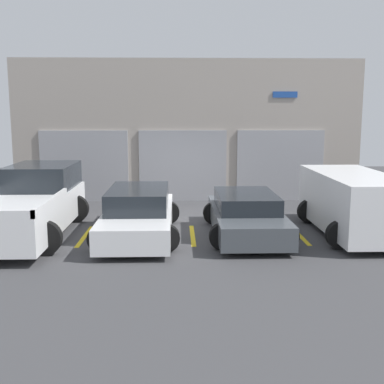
# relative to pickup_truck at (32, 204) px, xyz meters

# --- Properties ---
(ground_plane) EXTENTS (28.00, 28.00, 0.00)m
(ground_plane) POSITION_rel_pickup_truck_xyz_m (4.31, 1.85, -0.83)
(ground_plane) COLOR #3D3D3F
(shophouse_building) EXTENTS (12.82, 0.68, 5.18)m
(shophouse_building) POSITION_rel_pickup_truck_xyz_m (4.30, 5.14, 1.70)
(shophouse_building) COLOR #9E9389
(shophouse_building) RESTS_ON ground
(pickup_truck) EXTENTS (2.49, 5.44, 1.77)m
(pickup_truck) POSITION_rel_pickup_truck_xyz_m (0.00, 0.00, 0.00)
(pickup_truck) COLOR white
(pickup_truck) RESTS_ON ground
(sedan_white) EXTENTS (2.18, 4.74, 1.27)m
(sedan_white) POSITION_rel_pickup_truck_xyz_m (2.88, -0.30, -0.23)
(sedan_white) COLOR white
(sedan_white) RESTS_ON ground
(sedan_side) EXTENTS (2.17, 4.35, 1.13)m
(sedan_side) POSITION_rel_pickup_truck_xyz_m (5.75, -0.31, -0.28)
(sedan_side) COLOR #474C51
(sedan_side) RESTS_ON ground
(van_right) EXTENTS (2.27, 4.46, 1.65)m
(van_right) POSITION_rel_pickup_truck_xyz_m (8.63, -0.33, 0.07)
(van_right) COLOR white
(van_right) RESTS_ON ground
(parking_stripe_left) EXTENTS (0.12, 2.20, 0.01)m
(parking_stripe_left) POSITION_rel_pickup_truck_xyz_m (1.44, -0.34, -0.82)
(parking_stripe_left) COLOR gold
(parking_stripe_left) RESTS_ON ground
(parking_stripe_centre) EXTENTS (0.12, 2.20, 0.01)m
(parking_stripe_centre) POSITION_rel_pickup_truck_xyz_m (4.31, -0.34, -0.82)
(parking_stripe_centre) COLOR gold
(parking_stripe_centre) RESTS_ON ground
(parking_stripe_right) EXTENTS (0.12, 2.20, 0.01)m
(parking_stripe_right) POSITION_rel_pickup_truck_xyz_m (7.19, -0.34, -0.82)
(parking_stripe_right) COLOR gold
(parking_stripe_right) RESTS_ON ground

